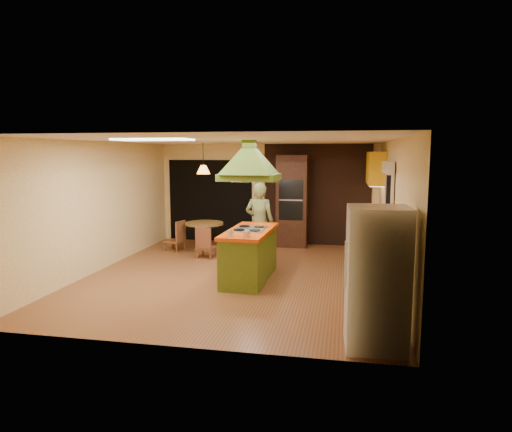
% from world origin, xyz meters
% --- Properties ---
extents(ground, '(6.50, 6.50, 0.00)m').
position_xyz_m(ground, '(0.00, 0.00, 0.00)').
color(ground, brown).
rests_on(ground, ground).
extents(room_walls, '(5.50, 6.50, 6.50)m').
position_xyz_m(room_walls, '(0.00, 0.00, 1.25)').
color(room_walls, '#FFEDB6').
rests_on(room_walls, ground).
extents(ceiling_plane, '(6.50, 6.50, 0.00)m').
position_xyz_m(ceiling_plane, '(0.00, 0.00, 2.50)').
color(ceiling_plane, silver).
rests_on(ceiling_plane, room_walls).
extents(brick_panel, '(2.64, 0.03, 2.50)m').
position_xyz_m(brick_panel, '(1.25, 3.23, 1.25)').
color(brick_panel, '#381E14').
rests_on(brick_panel, ground).
extents(nook_opening, '(2.20, 0.03, 2.10)m').
position_xyz_m(nook_opening, '(-1.50, 3.23, 1.05)').
color(nook_opening, black).
rests_on(nook_opening, ground).
extents(right_counter, '(0.62, 3.05, 0.92)m').
position_xyz_m(right_counter, '(2.45, 0.60, 0.46)').
color(right_counter, olive).
rests_on(right_counter, ground).
extents(upper_cabinets, '(0.34, 1.40, 0.70)m').
position_xyz_m(upper_cabinets, '(2.57, 2.20, 1.95)').
color(upper_cabinets, yellow).
rests_on(upper_cabinets, room_walls).
extents(window_right, '(0.12, 1.35, 1.06)m').
position_xyz_m(window_right, '(2.70, 0.40, 1.77)').
color(window_right, black).
rests_on(window_right, room_walls).
extents(fluor_panel, '(1.20, 0.60, 0.03)m').
position_xyz_m(fluor_panel, '(-1.10, -1.20, 2.48)').
color(fluor_panel, white).
rests_on(fluor_panel, ceiling_plane).
extents(kitchen_island, '(0.78, 1.85, 0.93)m').
position_xyz_m(kitchen_island, '(0.26, -0.23, 0.46)').
color(kitchen_island, '#596E1B').
rests_on(kitchen_island, ground).
extents(range_hood, '(1.05, 0.79, 0.79)m').
position_xyz_m(range_hood, '(0.26, -0.23, 2.25)').
color(range_hood, '#496419').
rests_on(range_hood, ceiling_plane).
extents(man, '(0.66, 0.48, 1.68)m').
position_xyz_m(man, '(0.21, 1.03, 0.84)').
color(man, brown).
rests_on(man, ground).
extents(refrigerator, '(0.72, 0.69, 1.67)m').
position_xyz_m(refrigerator, '(2.31, -2.81, 0.84)').
color(refrigerator, silver).
rests_on(refrigerator, ground).
extents(wall_oven, '(0.74, 0.60, 2.23)m').
position_xyz_m(wall_oven, '(0.67, 2.95, 1.11)').
color(wall_oven, '#432315').
rests_on(wall_oven, ground).
extents(dining_table, '(0.89, 0.89, 0.67)m').
position_xyz_m(dining_table, '(-1.27, 1.95, 0.47)').
color(dining_table, brown).
rests_on(dining_table, ground).
extents(chair_left, '(0.47, 0.47, 0.71)m').
position_xyz_m(chair_left, '(-1.97, 1.85, 0.36)').
color(chair_left, brown).
rests_on(chair_left, ground).
extents(chair_near, '(0.42, 0.42, 0.69)m').
position_xyz_m(chair_near, '(-1.02, 1.30, 0.34)').
color(chair_near, brown).
rests_on(chair_near, ground).
extents(pendant_lamp, '(0.36, 0.36, 0.20)m').
position_xyz_m(pendant_lamp, '(-1.27, 1.95, 1.90)').
color(pendant_lamp, '#FF9E3F').
rests_on(pendant_lamp, ceiling_plane).
extents(canister_large, '(0.14, 0.14, 0.20)m').
position_xyz_m(canister_large, '(2.40, 1.74, 1.02)').
color(canister_large, beige).
rests_on(canister_large, right_counter).
extents(canister_medium, '(0.15, 0.15, 0.19)m').
position_xyz_m(canister_medium, '(2.40, 1.19, 1.02)').
color(canister_medium, beige).
rests_on(canister_medium, right_counter).
extents(canister_small, '(0.17, 0.17, 0.17)m').
position_xyz_m(canister_small, '(2.40, 1.45, 1.01)').
color(canister_small, '#FFECCD').
rests_on(canister_small, right_counter).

